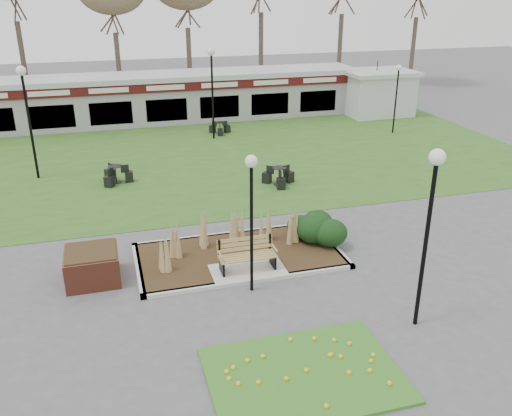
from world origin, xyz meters
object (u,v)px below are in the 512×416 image
object	(u,v)px
park_bench	(247,254)
lamp_post_near_left	(251,194)
service_hut	(378,92)
patio_umbrella	(375,92)
bistro_set_b	(220,130)
bistro_set_c	(279,179)
brick_planter	(92,265)
bistro_set_a	(116,177)
food_pavilion	(163,97)
lamp_post_mid_right	(212,73)
lamp_post_far_right	(397,84)
lamp_post_near_right	(431,201)
lamp_post_far_left	(25,98)

from	to	relation	value
park_bench	lamp_post_near_left	xyz separation A→B (m)	(-0.14, -1.05, 2.30)
service_hut	patio_umbrella	distance (m)	0.19
bistro_set_b	bistro_set_c	xyz separation A→B (m)	(0.61, -8.91, 0.03)
brick_planter	bistro_set_a	size ratio (longest dim) A/B	1.06
food_pavilion	bistro_set_a	bearing A→B (deg)	-107.62
lamp_post_near_left	lamp_post_mid_right	bearing A→B (deg)	81.98
service_hut	bistro_set_a	world-z (taller)	service_hut
patio_umbrella	bistro_set_c	bearing A→B (deg)	-132.76
park_bench	lamp_post_mid_right	world-z (taller)	lamp_post_mid_right
brick_planter	lamp_post_far_right	distance (m)	20.95
park_bench	brick_planter	distance (m)	4.47
brick_planter	lamp_post_near_left	size ratio (longest dim) A/B	0.38
park_bench	lamp_post_near_left	size ratio (longest dim) A/B	0.43
lamp_post_near_right	bistro_set_b	bearing A→B (deg)	92.23
park_bench	lamp_post_near_right	world-z (taller)	lamp_post_near_right
lamp_post_far_left	service_hut	bearing A→B (deg)	19.52
lamp_post_far_right	patio_umbrella	size ratio (longest dim) A/B	1.63
park_bench	lamp_post_near_right	size ratio (longest dim) A/B	0.37
lamp_post_far_left	lamp_post_near_left	bearing A→B (deg)	-60.64
lamp_post_near_right	lamp_post_far_right	distance (m)	19.18
lamp_post_near_right	patio_umbrella	size ratio (longest dim) A/B	1.97
bistro_set_a	food_pavilion	bearing A→B (deg)	72.38
park_bench	patio_umbrella	bearing A→B (deg)	53.13
service_hut	bistro_set_b	world-z (taller)	service_hut
patio_umbrella	lamp_post_near_right	bearing A→B (deg)	-114.73
bistro_set_b	bistro_set_c	bearing A→B (deg)	-86.08
brick_planter	lamp_post_mid_right	distance (m)	15.85
bistro_set_b	park_bench	bearing A→B (deg)	-99.54
park_bench	brick_planter	bearing A→B (deg)	170.31
lamp_post_far_right	food_pavilion	bearing A→B (deg)	152.23
park_bench	bistro_set_b	distance (m)	16.01
lamp_post_near_left	lamp_post_far_left	size ratio (longest dim) A/B	0.81
lamp_post_near_right	lamp_post_far_right	xyz separation A→B (m)	(8.82, 17.02, -0.57)
brick_planter	lamp_post_mid_right	world-z (taller)	lamp_post_mid_right
park_bench	lamp_post_far_left	size ratio (longest dim) A/B	0.35
lamp_post_mid_right	lamp_post_far_right	bearing A→B (deg)	-9.01
service_hut	lamp_post_far_left	world-z (taller)	lamp_post_far_left
lamp_post_near_left	lamp_post_near_right	world-z (taller)	lamp_post_near_right
service_hut	lamp_post_far_left	size ratio (longest dim) A/B	0.91
service_hut	lamp_post_far_right	distance (m)	4.84
service_hut	lamp_post_near_left	bearing A→B (deg)	-125.96
service_hut	bistro_set_c	world-z (taller)	service_hut
food_pavilion	lamp_post_far_right	world-z (taller)	lamp_post_far_right
park_bench	lamp_post_far_left	world-z (taller)	lamp_post_far_left
bistro_set_a	bistro_set_c	bearing A→B (deg)	-17.81
lamp_post_near_left	brick_planter	bearing A→B (deg)	157.10
food_pavilion	service_hut	size ratio (longest dim) A/B	5.59
food_pavilion	bistro_set_c	xyz separation A→B (m)	(3.26, -12.84, -1.20)
bistro_set_a	patio_umbrella	world-z (taller)	patio_umbrella
brick_planter	lamp_post_far_left	distance (m)	10.56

